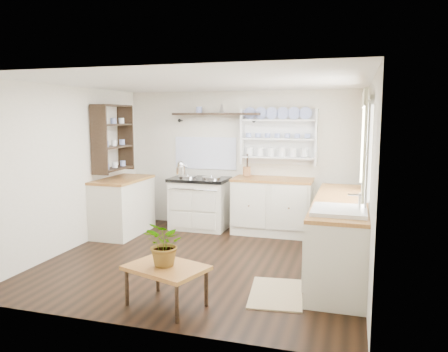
% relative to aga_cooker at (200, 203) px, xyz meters
% --- Properties ---
extents(floor, '(4.00, 3.80, 0.01)m').
position_rel_aga_cooker_xyz_m(floor, '(0.63, -1.57, -0.44)').
color(floor, black).
rests_on(floor, ground).
extents(wall_back, '(4.00, 0.02, 2.30)m').
position_rel_aga_cooker_xyz_m(wall_back, '(0.63, 0.33, 0.71)').
color(wall_back, beige).
rests_on(wall_back, ground).
extents(wall_right, '(0.02, 3.80, 2.30)m').
position_rel_aga_cooker_xyz_m(wall_right, '(2.63, -1.57, 0.71)').
color(wall_right, beige).
rests_on(wall_right, ground).
extents(wall_left, '(0.02, 3.80, 2.30)m').
position_rel_aga_cooker_xyz_m(wall_left, '(-1.37, -1.57, 0.71)').
color(wall_left, beige).
rests_on(wall_left, ground).
extents(ceiling, '(4.00, 3.80, 0.01)m').
position_rel_aga_cooker_xyz_m(ceiling, '(0.63, -1.57, 1.86)').
color(ceiling, white).
rests_on(ceiling, wall_back).
extents(window, '(0.08, 1.55, 1.22)m').
position_rel_aga_cooker_xyz_m(window, '(2.58, -1.42, 1.13)').
color(window, white).
rests_on(window, wall_right).
extents(aga_cooker, '(0.96, 0.67, 0.89)m').
position_rel_aga_cooker_xyz_m(aga_cooker, '(0.00, 0.00, 0.00)').
color(aga_cooker, beige).
rests_on(aga_cooker, floor).
extents(back_cabinets, '(1.27, 0.63, 0.90)m').
position_rel_aga_cooker_xyz_m(back_cabinets, '(1.23, 0.03, 0.02)').
color(back_cabinets, silver).
rests_on(back_cabinets, floor).
extents(right_cabinets, '(0.62, 2.43, 0.90)m').
position_rel_aga_cooker_xyz_m(right_cabinets, '(2.33, -1.47, 0.02)').
color(right_cabinets, silver).
rests_on(right_cabinets, floor).
extents(belfast_sink, '(0.55, 0.60, 0.45)m').
position_rel_aga_cooker_xyz_m(belfast_sink, '(2.33, -2.22, 0.36)').
color(belfast_sink, white).
rests_on(belfast_sink, right_cabinets).
extents(left_cabinets, '(0.62, 1.13, 0.90)m').
position_rel_aga_cooker_xyz_m(left_cabinets, '(-1.07, -0.67, 0.02)').
color(left_cabinets, silver).
rests_on(left_cabinets, floor).
extents(plate_rack, '(1.20, 0.22, 0.90)m').
position_rel_aga_cooker_xyz_m(plate_rack, '(1.28, 0.29, 1.12)').
color(plate_rack, white).
rests_on(plate_rack, wall_back).
extents(high_shelf, '(1.50, 0.29, 0.16)m').
position_rel_aga_cooker_xyz_m(high_shelf, '(0.23, 0.21, 1.47)').
color(high_shelf, black).
rests_on(high_shelf, wall_back).
extents(left_shelving, '(0.28, 0.80, 1.05)m').
position_rel_aga_cooker_xyz_m(left_shelving, '(-1.21, -0.67, 1.11)').
color(left_shelving, black).
rests_on(left_shelving, wall_left).
extents(kettle, '(0.17, 0.17, 0.21)m').
position_rel_aga_cooker_xyz_m(kettle, '(-0.28, -0.12, 0.60)').
color(kettle, silver).
rests_on(kettle, aga_cooker).
extents(utensil_crock, '(0.13, 0.13, 0.15)m').
position_rel_aga_cooker_xyz_m(utensil_crock, '(0.78, 0.11, 0.55)').
color(utensil_crock, '#925E35').
rests_on(utensil_crock, back_cabinets).
extents(center_table, '(0.89, 0.76, 0.41)m').
position_rel_aga_cooker_xyz_m(center_table, '(0.72, -2.97, -0.07)').
color(center_table, brown).
rests_on(center_table, floor).
extents(potted_plant, '(0.53, 0.50, 0.45)m').
position_rel_aga_cooker_xyz_m(potted_plant, '(0.72, -2.97, 0.20)').
color(potted_plant, '#3F7233').
rests_on(potted_plant, center_table).
extents(floor_rug, '(0.64, 0.91, 0.02)m').
position_rel_aga_cooker_xyz_m(floor_rug, '(1.72, -2.38, -0.43)').
color(floor_rug, olive).
rests_on(floor_rug, floor).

